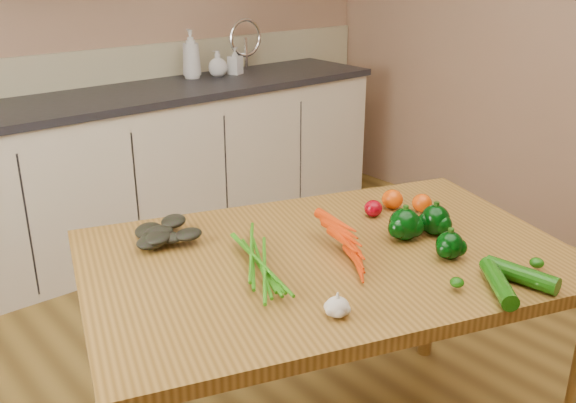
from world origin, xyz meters
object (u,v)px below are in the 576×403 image
at_px(carrot_bunch, 318,249).
at_px(tomato_a, 373,208).
at_px(soap_bottle_c, 218,64).
at_px(tomato_c, 422,203).
at_px(soap_bottle_a, 191,54).
at_px(zucchini_a, 521,275).
at_px(pepper_c, 450,245).
at_px(tomato_b, 392,199).
at_px(garlic_bulb, 337,307).
at_px(pepper_a, 405,224).
at_px(zucchini_b, 498,283).
at_px(soap_bottle_b, 235,61).
at_px(table, 327,279).
at_px(leafy_greens, 169,226).
at_px(pepper_b, 435,220).

xyz_separation_m(carrot_bunch, tomato_a, (0.37, 0.13, -0.01)).
bearing_deg(soap_bottle_c, tomato_c, 28.91).
xyz_separation_m(soap_bottle_a, tomato_a, (-0.50, -1.97, -0.25)).
bearing_deg(tomato_a, tomato_c, -25.33).
height_order(soap_bottle_a, zucchini_a, soap_bottle_a).
relative_size(pepper_c, tomato_c, 1.20).
distance_m(tomato_c, zucchini_a, 0.54).
relative_size(tomato_b, zucchini_a, 0.37).
distance_m(garlic_bulb, pepper_a, 0.52).
bearing_deg(zucchini_b, soap_bottle_a, 76.30).
relative_size(pepper_a, pepper_c, 1.21).
distance_m(soap_bottle_b, tomato_b, 2.03).
xyz_separation_m(soap_bottle_a, tomato_b, (-0.39, -1.96, -0.24)).
distance_m(soap_bottle_b, garlic_bulb, 2.66).
distance_m(table, garlic_bulb, 0.37).
relative_size(leafy_greens, garlic_bulb, 3.36).
height_order(pepper_a, tomato_a, pepper_a).
relative_size(soap_bottle_c, tomato_a, 2.43).
relative_size(table, tomato_a, 26.47).
distance_m(table, zucchini_a, 0.56).
xyz_separation_m(pepper_b, pepper_c, (-0.11, -0.14, -0.01)).
bearing_deg(soap_bottle_c, carrot_bunch, 16.24).
bearing_deg(carrot_bunch, tomato_c, 23.81).
bearing_deg(zucchini_a, tomato_a, 86.44).
bearing_deg(soap_bottle_b, tomato_a, 135.32).
xyz_separation_m(soap_bottle_b, soap_bottle_c, (-0.12, 0.01, -0.01)).
height_order(soap_bottle_a, pepper_c, soap_bottle_a).
distance_m(soap_bottle_a, zucchini_a, 2.62).
relative_size(soap_bottle_b, pepper_b, 1.71).
relative_size(soap_bottle_b, tomato_c, 2.38).
distance_m(tomato_a, tomato_b, 0.10).
bearing_deg(soap_bottle_a, zucchini_a, 90.63).
xyz_separation_m(table, zucchini_a, (0.28, -0.47, 0.11)).
height_order(carrot_bunch, zucchini_b, carrot_bunch).
bearing_deg(carrot_bunch, soap_bottle_a, 85.75).
distance_m(tomato_b, zucchini_a, 0.61).
height_order(soap_bottle_b, leafy_greens, soap_bottle_b).
relative_size(carrot_bunch, pepper_b, 2.79).
height_order(soap_bottle_b, pepper_c, soap_bottle_b).
xyz_separation_m(carrot_bunch, pepper_c, (0.31, -0.23, 0.01)).
height_order(soap_bottle_c, zucchini_b, soap_bottle_c).
relative_size(pepper_b, tomato_b, 1.27).
distance_m(tomato_b, tomato_c, 0.10).
xyz_separation_m(table, soap_bottle_c, (0.97, 2.04, 0.29)).
height_order(tomato_b, zucchini_b, tomato_b).
distance_m(soap_bottle_b, pepper_c, 2.43).
distance_m(pepper_b, tomato_c, 0.19).
relative_size(soap_bottle_c, pepper_c, 1.84).
relative_size(carrot_bunch, tomato_c, 3.89).
relative_size(soap_bottle_c, zucchini_a, 0.75).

